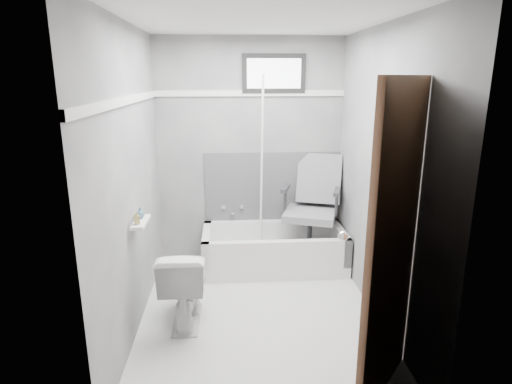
{
  "coord_description": "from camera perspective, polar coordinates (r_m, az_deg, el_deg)",
  "views": [
    {
      "loc": [
        -0.25,
        -3.3,
        1.99
      ],
      "look_at": [
        0.0,
        0.35,
        1.0
      ],
      "focal_mm": 30.0,
      "sensor_mm": 36.0,
      "label": 1
    }
  ],
  "objects": [
    {
      "name": "floor",
      "position": [
        3.86,
        0.37,
        -15.87
      ],
      "size": [
        2.6,
        2.6,
        0.0
      ],
      "primitive_type": "plane",
      "color": "white",
      "rests_on": "ground"
    },
    {
      "name": "ceiling",
      "position": [
        3.33,
        0.44,
        22.2
      ],
      "size": [
        2.6,
        2.6,
        0.0
      ],
      "primitive_type": "plane",
      "rotation": [
        3.14,
        0.0,
        0.0
      ],
      "color": "silver",
      "rests_on": "floor"
    },
    {
      "name": "wall_back",
      "position": [
        4.67,
        -0.8,
        5.42
      ],
      "size": [
        2.0,
        0.02,
        2.4
      ],
      "primitive_type": "cube",
      "color": "#5E5E62",
      "rests_on": "floor"
    },
    {
      "name": "wall_front",
      "position": [
        2.17,
        3.0,
        -6.31
      ],
      "size": [
        2.0,
        0.02,
        2.4
      ],
      "primitive_type": "cube",
      "color": "#5E5E62",
      "rests_on": "floor"
    },
    {
      "name": "wall_left",
      "position": [
        3.48,
        -16.27,
        1.38
      ],
      "size": [
        0.02,
        2.6,
        2.4
      ],
      "primitive_type": "cube",
      "color": "#5E5E62",
      "rests_on": "floor"
    },
    {
      "name": "wall_right",
      "position": [
        3.62,
        16.42,
        1.89
      ],
      "size": [
        0.02,
        2.6,
        2.4
      ],
      "primitive_type": "cube",
      "color": "#5E5E62",
      "rests_on": "floor"
    },
    {
      "name": "bathtub",
      "position": [
        4.62,
        2.38,
        -7.55
      ],
      "size": [
        1.5,
        0.7,
        0.42
      ],
      "primitive_type": null,
      "color": "white",
      "rests_on": "floor"
    },
    {
      "name": "office_chair",
      "position": [
        4.56,
        7.24,
        -2.02
      ],
      "size": [
        0.78,
        0.78,
        1.07
      ],
      "primitive_type": null,
      "rotation": [
        0.0,
        0.0,
        -0.32
      ],
      "color": "slate",
      "rests_on": "bathtub"
    },
    {
      "name": "toilet",
      "position": [
        3.66,
        -9.49,
        -12.05
      ],
      "size": [
        0.38,
        0.67,
        0.66
      ],
      "primitive_type": "imported",
      "rotation": [
        0.0,
        0.0,
        3.13
      ],
      "color": "white",
      "rests_on": "floor"
    },
    {
      "name": "door",
      "position": [
        2.56,
        25.47,
        -9.16
      ],
      "size": [
        0.78,
        0.78,
        2.0
      ],
      "primitive_type": null,
      "color": "#55311F",
      "rests_on": "floor"
    },
    {
      "name": "window",
      "position": [
        4.61,
        2.39,
        15.51
      ],
      "size": [
        0.66,
        0.04,
        0.4
      ],
      "primitive_type": null,
      "color": "black",
      "rests_on": "wall_back"
    },
    {
      "name": "backerboard",
      "position": [
        4.77,
        2.23,
        0.69
      ],
      "size": [
        1.5,
        0.02,
        0.78
      ],
      "primitive_type": "cube",
      "color": "#4C4C4F",
      "rests_on": "wall_back"
    },
    {
      "name": "trim_back",
      "position": [
        4.6,
        -0.82,
        13.03
      ],
      "size": [
        2.0,
        0.02,
        0.06
      ],
      "primitive_type": "cube",
      "color": "white",
      "rests_on": "wall_back"
    },
    {
      "name": "trim_left",
      "position": [
        3.39,
        -16.84,
        11.62
      ],
      "size": [
        0.02,
        2.6,
        0.06
      ],
      "primitive_type": "cube",
      "color": "white",
      "rests_on": "wall_left"
    },
    {
      "name": "pole",
      "position": [
        4.48,
        0.76,
        3.02
      ],
      "size": [
        0.02,
        0.32,
        1.93
      ],
      "primitive_type": "cylinder",
      "rotation": [
        0.15,
        0.0,
        0.0
      ],
      "color": "white",
      "rests_on": "bathtub"
    },
    {
      "name": "shelf",
      "position": [
        3.44,
        -15.14,
        -3.89
      ],
      "size": [
        0.1,
        0.32,
        0.02
      ],
      "primitive_type": "cube",
      "color": "white",
      "rests_on": "wall_left"
    },
    {
      "name": "soap_bottle_a",
      "position": [
        3.35,
        -15.64,
        -3.28
      ],
      "size": [
        0.05,
        0.05,
        0.09
      ],
      "primitive_type": "imported",
      "rotation": [
        0.0,
        0.0,
        0.3
      ],
      "color": "#A39251",
      "rests_on": "shelf"
    },
    {
      "name": "soap_bottle_b",
      "position": [
        3.48,
        -15.19,
        -2.64
      ],
      "size": [
        0.09,
        0.09,
        0.09
      ],
      "primitive_type": "imported",
      "rotation": [
        0.0,
        0.0,
        0.42
      ],
      "color": "slate",
      "rests_on": "shelf"
    },
    {
      "name": "faucet",
      "position": [
        4.79,
        -3.14,
        -2.36
      ],
      "size": [
        0.26,
        0.1,
        0.16
      ],
      "primitive_type": null,
      "color": "silver",
      "rests_on": "wall_back"
    }
  ]
}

